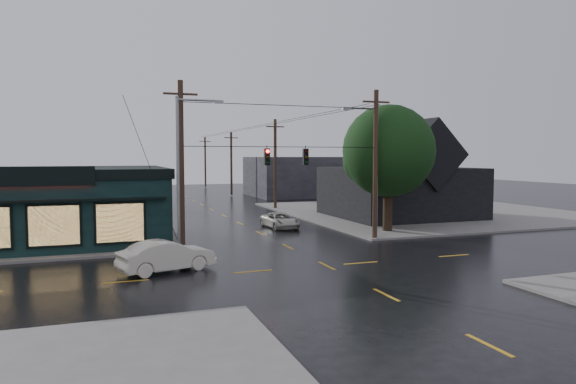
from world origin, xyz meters
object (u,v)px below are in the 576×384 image
object	(u,v)px
utility_pole_nw	(183,252)
suv_silver	(280,220)
corner_tree	(388,151)
utility_pole_ne	(375,240)
sedan_cream	(167,256)

from	to	relation	value
utility_pole_nw	suv_silver	bearing A→B (deg)	41.17
corner_tree	utility_pole_ne	bearing A→B (deg)	-134.13
corner_tree	suv_silver	bearing A→B (deg)	143.40
utility_pole_nw	sedan_cream	bearing A→B (deg)	-106.52
utility_pole_ne	suv_silver	xyz separation A→B (m)	(-4.19, 7.71, 0.61)
corner_tree	sedan_cream	world-z (taller)	corner_tree
corner_tree	suv_silver	xyz separation A→B (m)	(-6.78, 5.03, -5.48)
utility_pole_ne	sedan_cream	distance (m)	15.36
utility_pole_nw	sedan_cream	distance (m)	5.31
utility_pole_nw	utility_pole_ne	bearing A→B (deg)	0.00
utility_pole_ne	sedan_cream	xyz separation A→B (m)	(-14.49, -5.04, 0.78)
utility_pole_ne	suv_silver	distance (m)	8.79
sedan_cream	suv_silver	distance (m)	16.39
sedan_cream	utility_pole_ne	bearing A→B (deg)	-88.44
suv_silver	utility_pole_ne	bearing A→B (deg)	-65.41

